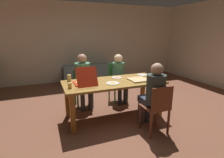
{
  "coord_description": "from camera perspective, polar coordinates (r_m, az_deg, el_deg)",
  "views": [
    {
      "loc": [
        -1.3,
        -3.17,
        1.72
      ],
      "look_at": [
        0.0,
        0.1,
        0.8
      ],
      "focal_mm": 28.07,
      "sensor_mm": 36.0,
      "label": 1
    }
  ],
  "objects": [
    {
      "name": "drinking_glass_2",
      "position": [
        3.82,
        13.84,
        0.74
      ],
      "size": [
        0.06,
        0.06,
        0.1
      ],
      "primitive_type": "cylinder",
      "color": "silver",
      "rests_on": "dining_table"
    },
    {
      "name": "ground_plane",
      "position": [
        3.83,
        0.56,
        -11.94
      ],
      "size": [
        20.0,
        20.0,
        0.0
      ],
      "primitive_type": "plane",
      "color": "brown"
    },
    {
      "name": "person_0",
      "position": [
        4.39,
        2.32,
        1.56
      ],
      "size": [
        0.31,
        0.48,
        1.21
      ],
      "color": "#2B2E3B",
      "rests_on": "ground"
    },
    {
      "name": "side_wall_right",
      "position": [
        6.71,
        30.61,
        9.83
      ],
      "size": [
        0.12,
        5.55,
        2.76
      ],
      "primitive_type": "cube",
      "color": "beige",
      "rests_on": "ground"
    },
    {
      "name": "plate_1",
      "position": [
        4.13,
        9.8,
        1.34
      ],
      "size": [
        0.23,
        0.23,
        0.01
      ],
      "color": "white",
      "rests_on": "dining_table"
    },
    {
      "name": "person_1",
      "position": [
        3.14,
        13.35,
        -4.03
      ],
      "size": [
        0.33,
        0.55,
        1.25
      ],
      "color": "#303647",
      "rests_on": "ground"
    },
    {
      "name": "pizza_box_1",
      "position": [
        3.37,
        -8.93,
        -0.84
      ],
      "size": [
        0.37,
        0.54,
        0.36
      ],
      "color": "red",
      "rests_on": "dining_table"
    },
    {
      "name": "back_wall",
      "position": [
        6.57,
        -10.44,
        11.54
      ],
      "size": [
        7.95,
        0.12,
        2.76
      ],
      "primitive_type": "cube",
      "color": "beige",
      "rests_on": "ground"
    },
    {
      "name": "couch",
      "position": [
        6.12,
        -6.85,
        0.9
      ],
      "size": [
        1.87,
        0.81,
        0.74
      ],
      "color": "#445359",
      "rests_on": "ground"
    },
    {
      "name": "chair_1",
      "position": [
        3.13,
        14.55,
        -9.01
      ],
      "size": [
        0.42,
        0.41,
        0.89
      ],
      "color": "brown",
      "rests_on": "ground"
    },
    {
      "name": "pizza_box_0",
      "position": [
        3.66,
        8.59,
        -0.2
      ],
      "size": [
        0.37,
        0.37,
        0.03
      ],
      "color": "tan",
      "rests_on": "dining_table"
    },
    {
      "name": "drinking_glass_1",
      "position": [
        3.17,
        -13.57,
        -2.08
      ],
      "size": [
        0.07,
        0.07,
        0.1
      ],
      "primitive_type": "cylinder",
      "color": "#E3C660",
      "rests_on": "dining_table"
    },
    {
      "name": "person_2",
      "position": [
        4.12,
        -9.36,
        0.87
      ],
      "size": [
        0.36,
        0.52,
        1.26
      ],
      "color": "#383D48",
      "rests_on": "ground"
    },
    {
      "name": "chair_0",
      "position": [
        4.57,
        1.52,
        -0.26
      ],
      "size": [
        0.4,
        0.45,
        0.97
      ],
      "color": "#317431",
      "rests_on": "ground"
    },
    {
      "name": "dining_table",
      "position": [
        3.58,
        0.59,
        -2.29
      ],
      "size": [
        2.02,
        0.9,
        0.77
      ],
      "color": "brown",
      "rests_on": "ground"
    },
    {
      "name": "plate_2",
      "position": [
        3.39,
        0.19,
        -1.31
      ],
      "size": [
        0.25,
        0.25,
        0.03
      ],
      "color": "white",
      "rests_on": "dining_table"
    },
    {
      "name": "plate_0",
      "position": [
        3.82,
        1.58,
        0.52
      ],
      "size": [
        0.22,
        0.22,
        0.03
      ],
      "color": "white",
      "rests_on": "dining_table"
    },
    {
      "name": "chair_2",
      "position": [
        4.3,
        -9.58,
        -1.99
      ],
      "size": [
        0.41,
        0.39,
        0.89
      ],
      "color": "#326231",
      "rests_on": "ground"
    },
    {
      "name": "drinking_glass_0",
      "position": [
        3.64,
        -13.76,
        0.31
      ],
      "size": [
        0.08,
        0.08,
        0.14
      ],
      "primitive_type": "cylinder",
      "color": "#D9C062",
      "rests_on": "dining_table"
    }
  ]
}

